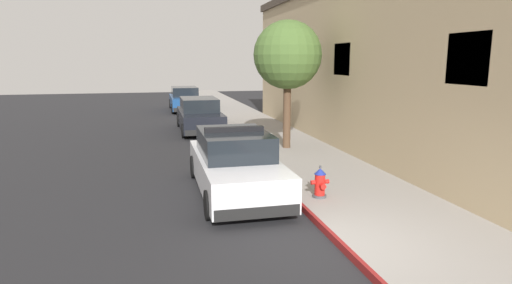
% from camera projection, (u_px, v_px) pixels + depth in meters
% --- Properties ---
extents(ground_plane, '(34.36, 60.00, 0.20)m').
position_uv_depth(ground_plane, '(123.00, 153.00, 16.23)').
color(ground_plane, '#232326').
extents(sidewalk_pavement, '(3.27, 60.00, 0.14)m').
position_uv_depth(sidewalk_pavement, '(277.00, 141.00, 17.56)').
color(sidewalk_pavement, gray).
rests_on(sidewalk_pavement, ground).
extents(curb_painted_edge, '(0.08, 60.00, 0.14)m').
position_uv_depth(curb_painted_edge, '(237.00, 143.00, 17.18)').
color(curb_painted_edge, maroon).
rests_on(curb_painted_edge, ground).
extents(storefront_building, '(8.16, 22.63, 6.44)m').
position_uv_depth(storefront_building, '(441.00, 63.00, 15.98)').
color(storefront_building, tan).
rests_on(storefront_building, ground).
extents(police_cruiser, '(1.94, 4.84, 1.68)m').
position_uv_depth(police_cruiser, '(235.00, 164.00, 10.86)').
color(police_cruiser, white).
rests_on(police_cruiser, ground).
extents(parked_car_silver_ahead, '(1.94, 4.84, 1.56)m').
position_uv_depth(parked_car_silver_ahead, '(200.00, 115.00, 20.43)').
color(parked_car_silver_ahead, black).
rests_on(parked_car_silver_ahead, ground).
extents(parked_car_dark_far, '(1.94, 4.84, 1.56)m').
position_uv_depth(parked_car_dark_far, '(185.00, 99.00, 28.84)').
color(parked_car_dark_far, navy).
rests_on(parked_car_dark_far, ground).
extents(fire_hydrant, '(0.44, 0.40, 0.76)m').
position_uv_depth(fire_hydrant, '(320.00, 183.00, 10.10)').
color(fire_hydrant, '#4C4C51').
rests_on(fire_hydrant, sidewalk_pavement).
extents(street_tree, '(2.44, 2.44, 4.58)m').
position_uv_depth(street_tree, '(288.00, 56.00, 15.35)').
color(street_tree, brown).
rests_on(street_tree, sidewalk_pavement).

